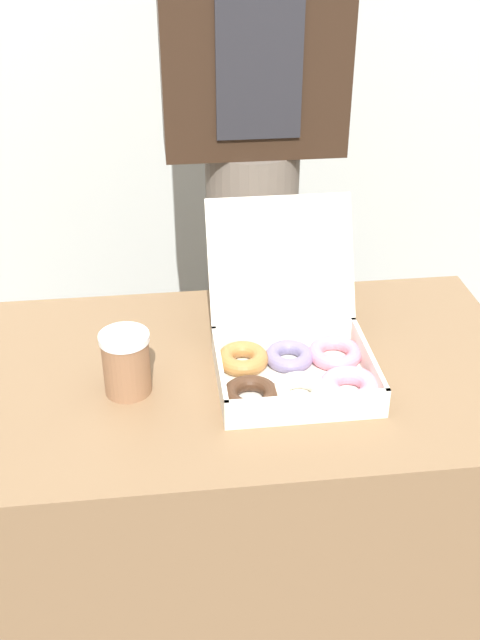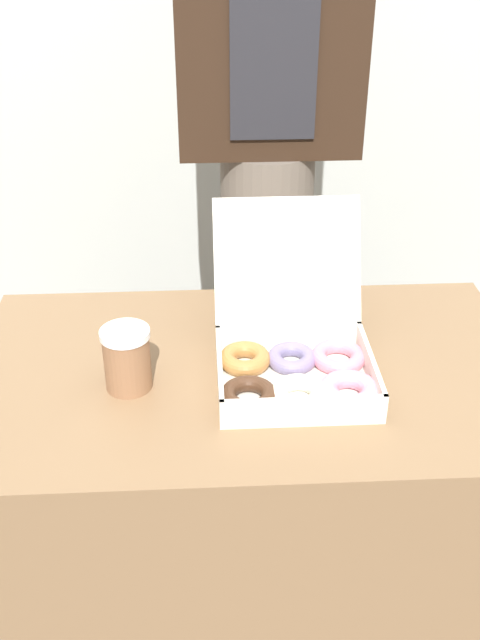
{
  "view_description": "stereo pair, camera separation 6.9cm",
  "coord_description": "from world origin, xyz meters",
  "views": [
    {
      "loc": [
        -0.15,
        -1.11,
        1.51
      ],
      "look_at": [
        -0.02,
        -0.06,
        0.87
      ],
      "focal_mm": 42.0,
      "sensor_mm": 36.0,
      "label": 1
    },
    {
      "loc": [
        -0.08,
        -1.11,
        1.51
      ],
      "look_at": [
        -0.02,
        -0.06,
        0.87
      ],
      "focal_mm": 42.0,
      "sensor_mm": 36.0,
      "label": 2
    }
  ],
  "objects": [
    {
      "name": "coffee_cup",
      "position": [
        -0.22,
        -0.04,
        0.8
      ],
      "size": [
        0.09,
        0.09,
        0.11
      ],
      "color": "#8C6042",
      "rests_on": "table"
    },
    {
      "name": "ground_plane",
      "position": [
        0.0,
        0.0,
        0.0
      ],
      "size": [
        14.0,
        14.0,
        0.0
      ],
      "primitive_type": "plane",
      "color": "#665B51"
    },
    {
      "name": "donut_box",
      "position": [
        0.08,
        -0.03,
        0.78
      ],
      "size": [
        0.3,
        0.35,
        0.26
      ],
      "color": "silver",
      "rests_on": "table"
    },
    {
      "name": "person_customer",
      "position": [
        0.06,
        0.45,
        1.0
      ],
      "size": [
        0.38,
        0.21,
        1.83
      ],
      "color": "#665B51",
      "rests_on": "ground_plane"
    },
    {
      "name": "table",
      "position": [
        0.0,
        0.0,
        0.37
      ],
      "size": [
        1.01,
        0.6,
        0.74
      ],
      "color": "brown",
      "rests_on": "ground_plane"
    }
  ]
}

